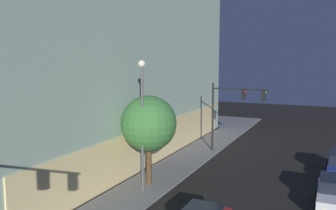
# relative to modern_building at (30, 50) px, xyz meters

# --- Properties ---
(modern_building) EXTENTS (33.55, 26.89, 18.45)m
(modern_building) POSITION_rel_modern_building_xyz_m (0.00, 0.00, 0.00)
(modern_building) COLOR #4C4C51
(modern_building) RESTS_ON ground
(traffic_light_far_corner) EXTENTS (0.46, 4.99, 6.10)m
(traffic_light_far_corner) POSITION_rel_modern_building_xyz_m (5.46, -17.94, -4.69)
(traffic_light_far_corner) COLOR black
(traffic_light_far_corner) RESTS_ON sidewalk_corner
(street_lamp_sidewalk) EXTENTS (0.44, 0.44, 8.07)m
(street_lamp_sidewalk) POSITION_rel_modern_building_xyz_m (-6.45, -15.36, -3.95)
(street_lamp_sidewalk) COLOR #515151
(street_lamp_sidewalk) RESTS_ON sidewalk_corner
(sidewalk_tree) EXTENTS (3.61, 3.61, 5.84)m
(sidewalk_tree) POSITION_rel_modern_building_xyz_m (-5.22, -15.15, -4.99)
(sidewalk_tree) COLOR #4B341E
(sidewalk_tree) RESTS_ON sidewalk_corner
(car_white) EXTENTS (4.38, 2.20, 1.69)m
(car_white) POSITION_rel_modern_building_xyz_m (-4.09, -26.27, -8.29)
(car_white) COLOR silver
(car_white) RESTS_ON ground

